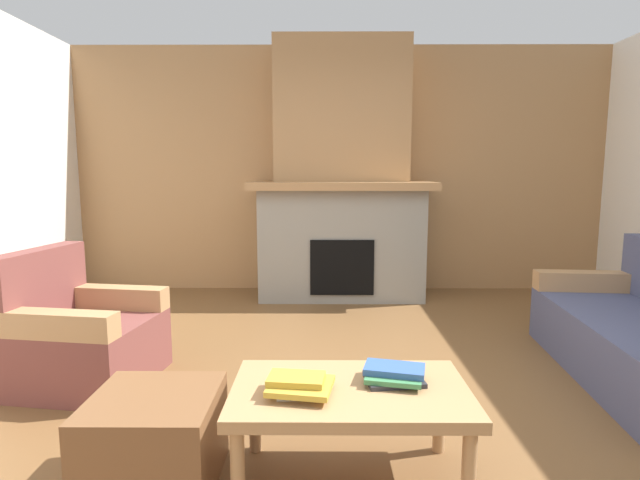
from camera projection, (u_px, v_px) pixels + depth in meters
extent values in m
plane|color=brown|center=(357.00, 409.00, 2.81)|extent=(9.00, 9.00, 0.00)
cube|color=#A87A4C|center=(340.00, 170.00, 5.60)|extent=(6.00, 0.12, 2.70)
cube|color=gray|center=(341.00, 243.00, 5.29)|extent=(1.70, 0.70, 1.15)
cube|color=black|center=(342.00, 267.00, 4.99)|extent=(0.64, 0.08, 0.56)
cube|color=#A87A4C|center=(341.00, 186.00, 5.16)|extent=(1.90, 0.82, 0.08)
cube|color=#A87A4C|center=(341.00, 111.00, 5.20)|extent=(1.40, 0.50, 1.47)
cube|color=tan|center=(591.00, 281.00, 3.91)|extent=(0.85, 0.23, 0.15)
cube|color=brown|center=(88.00, 351.00, 3.14)|extent=(0.86, 0.86, 0.40)
cube|color=brown|center=(39.00, 284.00, 3.13)|extent=(0.25, 0.77, 0.45)
cube|color=tan|center=(52.00, 324.00, 2.80)|extent=(0.77, 0.25, 0.15)
cube|color=tan|center=(113.00, 297.00, 3.41)|extent=(0.77, 0.25, 0.15)
cube|color=tan|center=(350.00, 393.00, 2.09)|extent=(1.00, 0.60, 0.05)
cylinder|color=tan|center=(238.00, 474.00, 1.89)|extent=(0.06, 0.06, 0.38)
cylinder|color=tan|center=(469.00, 474.00, 1.88)|extent=(0.06, 0.06, 0.38)
cylinder|color=tan|center=(255.00, 413.00, 2.36)|extent=(0.06, 0.06, 0.38)
cylinder|color=tan|center=(439.00, 413.00, 2.36)|extent=(0.06, 0.06, 0.38)
cube|color=brown|center=(155.00, 440.00, 2.10)|extent=(0.52, 0.52, 0.40)
cube|color=beige|center=(299.00, 389.00, 2.04)|extent=(0.19, 0.18, 0.02)
cube|color=gold|center=(301.00, 386.00, 2.02)|extent=(0.29, 0.26, 0.02)
cube|color=gold|center=(296.00, 379.00, 2.02)|extent=(0.24, 0.17, 0.03)
cube|color=#2D2D33|center=(394.00, 380.00, 2.13)|extent=(0.26, 0.19, 0.02)
cube|color=#3D7F4C|center=(394.00, 375.00, 2.14)|extent=(0.28, 0.26, 0.02)
cube|color=#335699|center=(394.00, 369.00, 2.14)|extent=(0.28, 0.20, 0.03)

